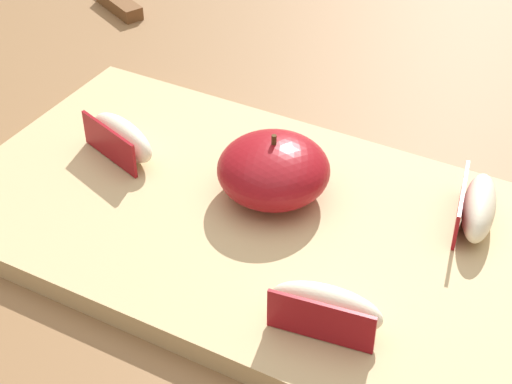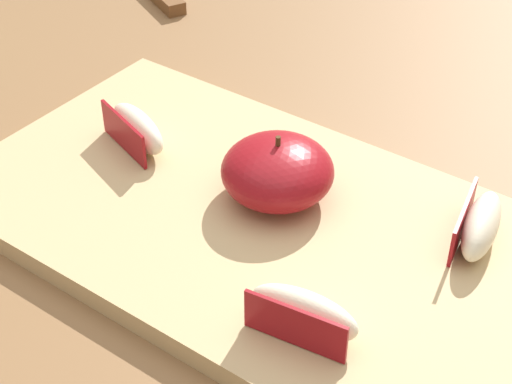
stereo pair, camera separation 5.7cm
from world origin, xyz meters
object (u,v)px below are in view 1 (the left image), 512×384
object	(u,v)px
apple_half_skin_up	(274,170)
apple_wedge_right	(326,308)
cutting_board	(256,223)
apple_wedge_near_knife	(121,138)
paring_knife	(113,1)
apple_wedge_left	(477,207)

from	to	relation	value
apple_half_skin_up	apple_wedge_right	bearing A→B (deg)	-48.83
apple_half_skin_up	apple_wedge_right	world-z (taller)	apple_half_skin_up
cutting_board	apple_wedge_near_knife	distance (m)	0.13
cutting_board	apple_half_skin_up	bearing A→B (deg)	90.01
apple_half_skin_up	paring_knife	world-z (taller)	apple_half_skin_up
apple_half_skin_up	apple_wedge_near_knife	xyz separation A→B (m)	(-0.13, -0.01, -0.01)
apple_wedge_near_knife	paring_knife	world-z (taller)	apple_wedge_near_knife
apple_wedge_right	apple_wedge_near_knife	xyz separation A→B (m)	(-0.21, 0.09, 0.00)
apple_half_skin_up	apple_wedge_left	size ratio (longest dim) A/B	1.13
apple_half_skin_up	apple_wedge_near_knife	distance (m)	0.13
apple_wedge_left	paring_knife	distance (m)	0.50
apple_wedge_near_knife	apple_wedge_left	world-z (taller)	same
apple_half_skin_up	cutting_board	bearing A→B (deg)	-89.99
cutting_board	apple_wedge_left	size ratio (longest dim) A/B	6.07
cutting_board	paring_knife	world-z (taller)	cutting_board
apple_wedge_near_knife	apple_half_skin_up	bearing A→B (deg)	4.93
apple_wedge_right	apple_wedge_left	world-z (taller)	same
apple_half_skin_up	apple_wedge_near_knife	world-z (taller)	apple_half_skin_up
apple_wedge_left	paring_knife	bearing A→B (deg)	156.96
apple_wedge_right	paring_knife	size ratio (longest dim) A/B	0.47
apple_wedge_near_knife	cutting_board	bearing A→B (deg)	-6.94
apple_half_skin_up	apple_wedge_right	size ratio (longest dim) A/B	1.14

